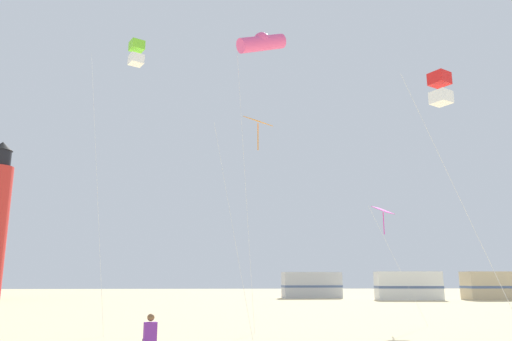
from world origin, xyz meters
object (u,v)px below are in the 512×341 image
(rv_van_silver, at_px, (312,285))
(rv_van_tan, at_px, (495,286))
(kite_box_scarlet, at_px, (440,89))
(kite_box_lime, at_px, (136,53))
(kite_diamond_orange, at_px, (256,129))
(rv_van_white, at_px, (408,286))
(kite_tube_rainbow, at_px, (262,43))
(kite_flyer_standing, at_px, (150,334))
(kite_diamond_magenta, at_px, (384,214))

(rv_van_silver, xyz_separation_m, rv_van_tan, (17.89, -5.65, 0.00))
(kite_box_scarlet, xyz_separation_m, kite_box_lime, (-11.68, 5.69, 3.73))
(kite_diamond_orange, relative_size, rv_van_white, 1.28)
(kite_box_scarlet, height_order, kite_tube_rainbow, kite_tube_rainbow)
(kite_box_lime, distance_m, kite_tube_rainbow, 5.86)
(rv_van_white, bearing_deg, kite_diamond_orange, -114.77)
(kite_flyer_standing, distance_m, kite_tube_rainbow, 14.55)
(kite_flyer_standing, bearing_deg, kite_box_scarlet, 170.46)
(kite_diamond_magenta, xyz_separation_m, kite_diamond_orange, (-6.64, -5.07, 2.69))
(kite_tube_rainbow, height_order, rv_van_silver, kite_tube_rainbow)
(rv_van_white, distance_m, rv_van_tan, 9.00)
(kite_flyer_standing, relative_size, kite_box_scarlet, 0.13)
(kite_diamond_magenta, xyz_separation_m, kite_tube_rainbow, (-6.24, -2.61, 7.67))
(kite_box_lime, relative_size, rv_van_silver, 1.96)
(kite_flyer_standing, bearing_deg, kite_diamond_orange, -144.43)
(kite_box_scarlet, bearing_deg, rv_van_white, 71.92)
(kite_flyer_standing, distance_m, kite_diamond_magenta, 14.46)
(kite_flyer_standing, bearing_deg, rv_van_silver, -124.61)
(kite_box_lime, height_order, rv_van_white, kite_box_lime)
(rv_van_white, bearing_deg, kite_tube_rainbow, -116.22)
(kite_box_scarlet, height_order, rv_van_silver, kite_box_scarlet)
(kite_tube_rainbow, bearing_deg, kite_diamond_magenta, 22.73)
(kite_box_lime, bearing_deg, kite_box_scarlet, -25.95)
(kite_box_scarlet, relative_size, rv_van_silver, 1.39)
(kite_flyer_standing, xyz_separation_m, kite_tube_rainbow, (3.61, 6.91, 12.29))
(kite_diamond_orange, height_order, kite_box_scarlet, kite_box_scarlet)
(kite_diamond_orange, bearing_deg, kite_flyer_standing, -125.72)
(kite_diamond_magenta, distance_m, rv_van_silver, 31.82)
(kite_flyer_standing, height_order, kite_diamond_magenta, kite_diamond_magenta)
(kite_diamond_orange, xyz_separation_m, kite_box_scarlet, (6.26, -2.93, 0.66))
(kite_diamond_magenta, xyz_separation_m, rv_van_silver, (1.85, 31.53, -3.84))
(kite_diamond_magenta, relative_size, kite_tube_rainbow, 0.41)
(kite_flyer_standing, relative_size, kite_box_lime, 0.09)
(kite_diamond_magenta, bearing_deg, rv_van_tan, 52.66)
(kite_diamond_magenta, bearing_deg, kite_box_scarlet, -92.72)
(kite_diamond_orange, xyz_separation_m, kite_box_lime, (-5.42, 2.75, 4.40))
(kite_box_scarlet, bearing_deg, kite_box_lime, 154.05)
(kite_flyer_standing, xyz_separation_m, kite_box_scarlet, (9.47, 1.53, 7.97))
(kite_flyer_standing, xyz_separation_m, rv_van_silver, (11.70, 41.06, 0.78))
(kite_box_scarlet, relative_size, rv_van_white, 1.39)
(kite_diamond_orange, xyz_separation_m, rv_van_tan, (26.39, 30.95, -6.53))
(kite_diamond_magenta, distance_m, kite_box_lime, 14.18)
(kite_diamond_orange, distance_m, kite_tube_rainbow, 5.56)
(kite_tube_rainbow, relative_size, rv_van_tan, 2.07)
(kite_diamond_magenta, height_order, rv_van_silver, kite_diamond_magenta)
(kite_tube_rainbow, distance_m, rv_van_white, 35.28)
(rv_van_silver, xyz_separation_m, rv_van_white, (8.90, -5.44, 0.00))
(kite_box_lime, distance_m, rv_van_white, 38.03)
(kite_box_scarlet, height_order, rv_van_white, kite_box_scarlet)
(kite_diamond_magenta, bearing_deg, kite_diamond_orange, -142.66)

